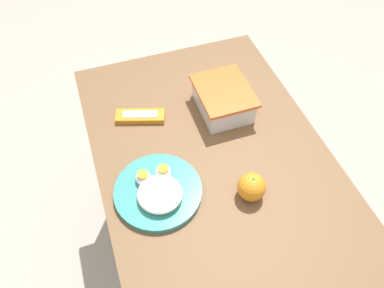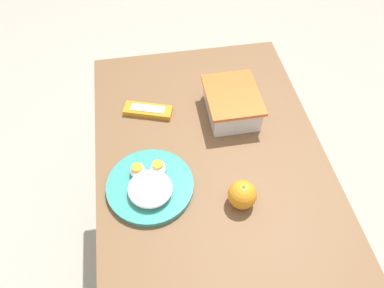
% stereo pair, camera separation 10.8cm
% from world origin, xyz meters
% --- Properties ---
extents(ground_plane, '(10.00, 10.00, 0.00)m').
position_xyz_m(ground_plane, '(0.00, 0.00, 0.00)').
color(ground_plane, '#B2A899').
extents(table, '(0.98, 0.67, 0.76)m').
position_xyz_m(table, '(0.00, 0.00, 0.61)').
color(table, brown).
rests_on(table, ground_plane).
extents(food_container, '(0.20, 0.16, 0.09)m').
position_xyz_m(food_container, '(-0.16, 0.10, 0.80)').
color(food_container, white).
rests_on(food_container, table).
extents(orange_fruit, '(0.08, 0.08, 0.08)m').
position_xyz_m(orange_fruit, '(0.16, 0.05, 0.80)').
color(orange_fruit, orange).
rests_on(orange_fruit, table).
extents(rice_plate, '(0.24, 0.24, 0.05)m').
position_xyz_m(rice_plate, '(0.08, -0.19, 0.78)').
color(rice_plate, teal).
rests_on(rice_plate, table).
extents(candy_bar, '(0.10, 0.16, 0.02)m').
position_xyz_m(candy_bar, '(-0.20, -0.17, 0.77)').
color(candy_bar, orange).
rests_on(candy_bar, table).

